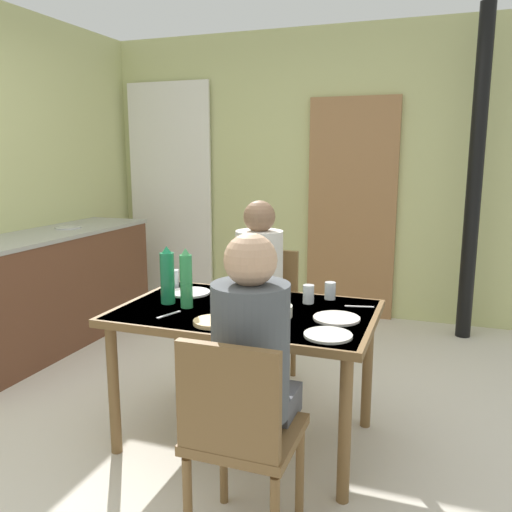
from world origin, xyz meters
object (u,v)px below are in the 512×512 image
Objects in this scene: serving_bowl_center at (275,311)px; kitchen_counter at (46,290)px; person_far_diner at (259,270)px; dining_table at (246,323)px; chair_far_diner at (265,307)px; water_bottle_green_near at (167,277)px; person_near_diner at (252,346)px; chair_near_diner at (239,431)px; water_bottle_green_far at (186,280)px.

kitchen_counter is at bearing 158.28° from serving_bowl_center.
dining_table is at bearing 103.76° from person_far_diner.
dining_table is 0.80m from chair_far_diner.
water_bottle_green_near reaches higher than serving_bowl_center.
water_bottle_green_near reaches higher than dining_table.
person_near_diner reaches higher than dining_table.
chair_near_diner is (0.26, -0.77, -0.15)m from dining_table.
kitchen_counter is 1.58× the size of dining_table.
dining_table is 1.69× the size of person_far_diner.
dining_table is at bearing 101.39° from chair_far_diner.
dining_table is at bearing 108.85° from chair_near_diner.
kitchen_counter is 1.81m from water_bottle_green_near.
person_far_diner is (-0.42, 1.27, 0.00)m from person_near_diner.
water_bottle_green_far is 1.83× the size of serving_bowl_center.
water_bottle_green_near is 1.81× the size of serving_bowl_center.
water_bottle_green_far is (-0.56, 0.70, 0.37)m from chair_near_diner.
water_bottle_green_far reaches higher than serving_bowl_center.
person_far_diner is 2.50× the size of water_bottle_green_near.
chair_near_diner is 1.07m from water_bottle_green_near.
person_near_diner is 2.47× the size of water_bottle_green_far.
chair_far_diner is 0.31m from person_far_diner.
kitchen_counter reaches higher than dining_table.
serving_bowl_center is at bearing -19.87° from dining_table.
chair_far_diner is at bearing 106.58° from person_near_diner.
water_bottle_green_near is at bearing 71.14° from chair_far_diner.
person_far_diner reaches higher than kitchen_counter.
water_bottle_green_far is (-0.15, -0.71, 0.09)m from person_far_diner.
chair_near_diner is at bearing -34.87° from kitchen_counter.
serving_bowl_center reaches higher than dining_table.
water_bottle_green_near is (-0.28, -0.81, 0.37)m from chair_far_diner.
chair_far_diner is (-0.42, 1.54, 0.00)m from chair_near_diner.
person_near_diner reaches higher than water_bottle_green_near.
dining_table is at bearing 160.13° from serving_bowl_center.
person_far_diner is at bearing 90.00° from chair_far_diner.
person_near_diner and person_far_diner have the same top height.
person_near_diner is at bearing -44.81° from water_bottle_green_far.
chair_far_diner is 0.93m from serving_bowl_center.
water_bottle_green_near reaches higher than chair_near_diner.
water_bottle_green_far is 0.49m from serving_bowl_center.
kitchen_counter is 12.11× the size of serving_bowl_center.
kitchen_counter reaches higher than chair_near_diner.
chair_near_diner reaches higher than serving_bowl_center.
dining_table is 0.38m from water_bottle_green_far.
chair_far_diner is 1.13× the size of person_far_diner.
chair_near_diner is (2.25, -1.57, 0.05)m from kitchen_counter.
person_near_diner reaches higher than kitchen_counter.
dining_table is 0.83m from chair_near_diner.
serving_bowl_center is (0.61, -0.03, -0.12)m from water_bottle_green_near.
water_bottle_green_far is at bearing 80.13° from chair_far_diner.
kitchen_counter is 1.83m from chair_far_diner.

